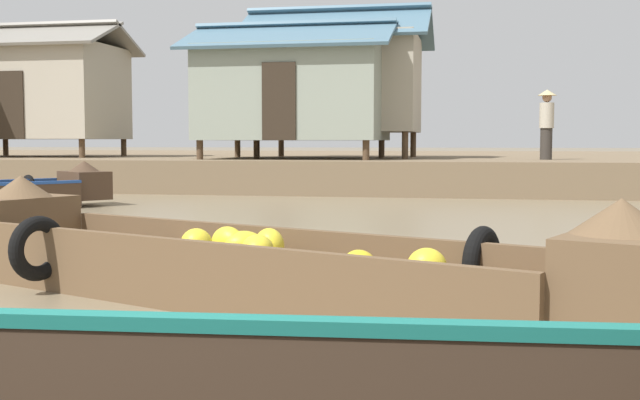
% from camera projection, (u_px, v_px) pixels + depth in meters
% --- Properties ---
extents(ground_plane, '(300.00, 300.00, 0.00)m').
position_uv_depth(ground_plane, '(374.00, 224.00, 11.58)').
color(ground_plane, '#7A6B51').
extents(riverbank_strip, '(160.00, 20.00, 0.77)m').
position_uv_depth(riverbank_strip, '(432.00, 166.00, 26.72)').
color(riverbank_strip, '#756047').
rests_on(riverbank_strip, ground).
extents(banana_boat, '(5.79, 3.11, 0.89)m').
position_uv_depth(banana_boat, '(247.00, 263.00, 5.89)').
color(banana_boat, brown).
rests_on(banana_boat, ground).
extents(stilt_house_mid_left, '(4.97, 3.44, 3.78)m').
position_uv_depth(stilt_house_mid_left, '(40.00, 90.00, 22.51)').
color(stilt_house_mid_left, '#4C3826').
rests_on(stilt_house_mid_left, riverbank_strip).
extents(stilt_house_mid_right, '(5.13, 3.98, 3.44)m').
position_uv_depth(stilt_house_mid_right, '(296.00, 92.00, 20.06)').
color(stilt_house_mid_right, '#4C3826').
rests_on(stilt_house_mid_right, riverbank_strip).
extents(stilt_house_right, '(4.90, 3.50, 4.00)m').
position_uv_depth(stilt_house_right, '(338.00, 82.00, 21.07)').
color(stilt_house_right, '#4C3826').
rests_on(stilt_house_right, riverbank_strip).
extents(vendor_person, '(0.44, 0.44, 1.66)m').
position_uv_depth(vendor_person, '(547.00, 121.00, 18.81)').
color(vendor_person, '#332D28').
rests_on(vendor_person, riverbank_strip).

